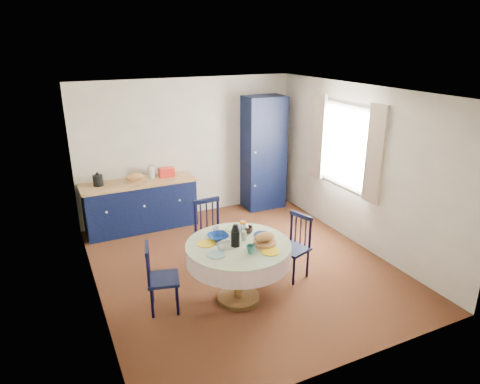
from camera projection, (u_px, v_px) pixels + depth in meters
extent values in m
plane|color=black|center=(242.00, 266.00, 6.23)|extent=(4.50, 4.50, 0.00)
plane|color=white|center=(243.00, 91.00, 5.38)|extent=(4.50, 4.50, 0.00)
cube|color=silver|center=(189.00, 149.00, 7.72)|extent=(4.00, 0.02, 2.50)
cube|color=silver|center=(89.00, 209.00, 5.00)|extent=(0.02, 4.50, 2.50)
cube|color=silver|center=(359.00, 167.00, 6.61)|extent=(0.02, 4.50, 2.50)
plane|color=white|center=(348.00, 147.00, 6.78)|extent=(0.00, 1.20, 1.20)
cube|color=beige|center=(375.00, 155.00, 6.14)|extent=(0.05, 0.34, 1.45)
cube|color=beige|center=(318.00, 136.00, 7.33)|extent=(0.05, 0.34, 1.45)
cube|color=black|center=(141.00, 206.00, 7.35)|extent=(1.86, 0.57, 0.82)
cube|color=tan|center=(139.00, 182.00, 7.21)|extent=(1.92, 0.61, 0.04)
cube|color=#AB1F16|center=(166.00, 172.00, 7.42)|extent=(0.26, 0.14, 0.16)
cube|color=tan|center=(135.00, 181.00, 7.16)|extent=(0.34, 0.24, 0.02)
ellipsoid|color=#B07D44|center=(135.00, 177.00, 7.14)|extent=(0.31, 0.20, 0.13)
cylinder|color=silver|center=(152.00, 172.00, 7.34)|extent=(0.12, 0.12, 0.22)
cube|color=black|center=(263.00, 153.00, 8.13)|extent=(0.77, 0.56, 2.14)
cylinder|color=white|center=(256.00, 152.00, 7.74)|extent=(0.04, 0.02, 0.04)
cylinder|color=white|center=(256.00, 186.00, 7.96)|extent=(0.04, 0.02, 0.04)
cylinder|color=#563918|center=(238.00, 297.00, 5.43)|extent=(0.53, 0.53, 0.05)
cylinder|color=#563918|center=(238.00, 273.00, 5.31)|extent=(0.11, 0.11, 0.71)
cylinder|color=#563918|center=(238.00, 246.00, 5.19)|extent=(1.23, 1.23, 0.03)
cylinder|color=white|center=(238.00, 253.00, 5.22)|extent=(1.29, 1.29, 0.22)
cylinder|color=silver|center=(238.00, 244.00, 5.18)|extent=(1.29, 1.29, 0.01)
cylinder|color=#7DA9A9|center=(216.00, 254.00, 4.92)|extent=(0.22, 0.22, 0.01)
cylinder|color=yellow|center=(270.00, 252.00, 4.98)|extent=(0.22, 0.22, 0.01)
cylinder|color=navy|center=(263.00, 235.00, 5.41)|extent=(0.22, 0.22, 0.01)
cylinder|color=#90B871|center=(233.00, 229.00, 5.58)|extent=(0.22, 0.22, 0.01)
cylinder|color=yellow|center=(206.00, 244.00, 5.18)|extent=(0.22, 0.22, 0.01)
cylinder|color=olive|center=(264.00, 243.00, 5.15)|extent=(0.28, 0.28, 0.05)
ellipsoid|color=#B07D44|center=(265.00, 237.00, 5.12)|extent=(0.26, 0.16, 0.11)
cube|color=silver|center=(225.00, 241.00, 5.21)|extent=(0.10, 0.07, 0.04)
cylinder|color=black|center=(178.00, 301.00, 5.07)|extent=(0.03, 0.03, 0.40)
cylinder|color=black|center=(176.00, 286.00, 5.36)|extent=(0.03, 0.03, 0.40)
cylinder|color=black|center=(152.00, 303.00, 5.01)|extent=(0.03, 0.03, 0.40)
cylinder|color=black|center=(152.00, 289.00, 5.30)|extent=(0.03, 0.03, 0.40)
cube|color=black|center=(163.00, 279.00, 5.11)|extent=(0.45, 0.47, 0.04)
cylinder|color=black|center=(148.00, 271.00, 4.86)|extent=(0.03, 0.03, 0.44)
cylinder|color=black|center=(148.00, 258.00, 5.15)|extent=(0.03, 0.03, 0.44)
cube|color=black|center=(147.00, 249.00, 4.94)|extent=(0.12, 0.35, 0.06)
cylinder|color=black|center=(148.00, 269.00, 4.94)|extent=(0.02, 0.02, 0.37)
cylinder|color=black|center=(148.00, 265.00, 5.01)|extent=(0.02, 0.02, 0.37)
cylinder|color=black|center=(148.00, 262.00, 5.09)|extent=(0.02, 0.02, 0.37)
cylinder|color=black|center=(206.00, 260.00, 5.94)|extent=(0.04, 0.04, 0.45)
cylinder|color=black|center=(229.00, 254.00, 6.10)|extent=(0.04, 0.04, 0.45)
cylinder|color=black|center=(197.00, 250.00, 6.22)|extent=(0.04, 0.04, 0.45)
cylinder|color=black|center=(219.00, 245.00, 6.38)|extent=(0.04, 0.04, 0.45)
cube|color=black|center=(213.00, 237.00, 6.08)|extent=(0.46, 0.44, 0.04)
cylinder|color=black|center=(195.00, 218.00, 6.07)|extent=(0.04, 0.04, 0.50)
cylinder|color=black|center=(218.00, 213.00, 6.23)|extent=(0.04, 0.04, 0.50)
cube|color=black|center=(206.00, 201.00, 6.07)|extent=(0.40, 0.06, 0.06)
cylinder|color=black|center=(201.00, 218.00, 6.11)|extent=(0.02, 0.02, 0.42)
cylinder|color=black|center=(207.00, 217.00, 6.15)|extent=(0.02, 0.02, 0.42)
cylinder|color=black|center=(213.00, 216.00, 6.20)|extent=(0.02, 0.02, 0.42)
cylinder|color=black|center=(275.00, 263.00, 5.91)|extent=(0.03, 0.03, 0.41)
cylinder|color=black|center=(294.00, 271.00, 5.69)|extent=(0.03, 0.03, 0.41)
cylinder|color=black|center=(289.00, 255.00, 6.11)|extent=(0.03, 0.03, 0.41)
cylinder|color=black|center=(307.00, 263.00, 5.89)|extent=(0.03, 0.03, 0.41)
cube|color=black|center=(292.00, 249.00, 5.83)|extent=(0.49, 0.50, 0.04)
cylinder|color=black|center=(291.00, 226.00, 5.97)|extent=(0.03, 0.03, 0.45)
cylinder|color=black|center=(310.00, 233.00, 5.75)|extent=(0.03, 0.03, 0.45)
cube|color=black|center=(301.00, 216.00, 5.79)|extent=(0.15, 0.35, 0.06)
cylinder|color=black|center=(296.00, 229.00, 5.92)|extent=(0.02, 0.02, 0.38)
cylinder|color=black|center=(301.00, 231.00, 5.87)|extent=(0.02, 0.02, 0.38)
cylinder|color=black|center=(306.00, 233.00, 5.81)|extent=(0.02, 0.02, 0.38)
imported|color=silver|center=(222.00, 246.00, 5.03)|extent=(0.11, 0.11, 0.09)
imported|color=#296862|center=(251.00, 249.00, 4.94)|extent=(0.11, 0.11, 0.10)
imported|color=black|center=(248.00, 230.00, 5.46)|extent=(0.12, 0.12, 0.09)
imported|color=silver|center=(216.00, 230.00, 5.46)|extent=(0.10, 0.10, 0.09)
imported|color=navy|center=(218.00, 237.00, 5.29)|extent=(0.25, 0.25, 0.06)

